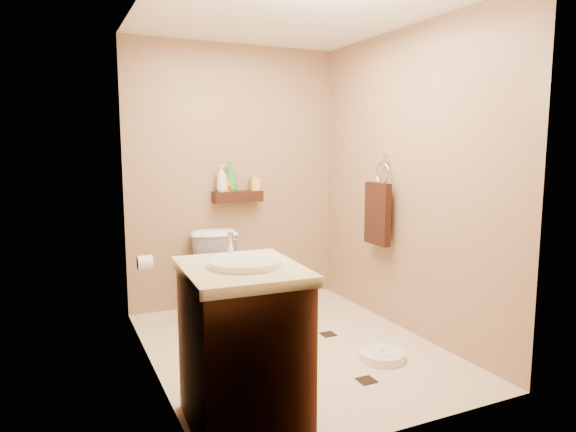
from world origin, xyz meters
TOP-DOWN VIEW (x-y plane):
  - ground at (0.00, 0.00)m, footprint 2.50×2.50m
  - wall_back at (0.00, 1.25)m, footprint 2.00×0.04m
  - wall_front at (0.00, -1.25)m, footprint 2.00×0.04m
  - wall_left at (-1.00, 0.00)m, footprint 0.04×2.50m
  - wall_right at (1.00, 0.00)m, footprint 0.04×2.50m
  - ceiling at (0.00, 0.00)m, footprint 2.00×2.50m
  - wall_shelf at (0.00, 1.17)m, footprint 0.46×0.14m
  - floor_accents at (0.02, -0.03)m, footprint 1.21×1.42m
  - toilet at (-0.29, 0.83)m, footprint 0.51×0.77m
  - vanity at (-0.70, -0.86)m, footprint 0.63×0.75m
  - bathroom_scale at (0.47, -0.47)m, footprint 0.41×0.41m
  - toilet_brush at (-0.55, 0.74)m, footprint 0.10×0.10m
  - towel_ring at (0.91, 0.25)m, footprint 0.12×0.30m
  - toilet_paper at (-0.94, 0.65)m, footprint 0.12×0.11m
  - bottle_a at (-0.15, 1.17)m, footprint 0.10×0.10m
  - bottle_b at (-0.11, 1.17)m, footprint 0.10×0.10m
  - bottle_c at (-0.09, 1.17)m, footprint 0.14×0.14m
  - bottle_d at (-0.06, 1.17)m, footprint 0.13×0.13m
  - bottle_e at (0.17, 1.17)m, footprint 0.08×0.08m

SIDE VIEW (x-z plane):
  - ground at x=0.00m, z-range 0.00..0.00m
  - floor_accents at x=0.02m, z-range 0.00..0.01m
  - bathroom_scale at x=0.47m, z-range 0.00..0.06m
  - toilet_brush at x=-0.55m, z-range -0.06..0.37m
  - toilet at x=-0.29m, z-range 0.00..0.73m
  - vanity at x=-0.70m, z-range -0.05..0.96m
  - toilet_paper at x=-0.94m, z-range 0.54..0.66m
  - towel_ring at x=0.91m, z-range 0.57..1.33m
  - wall_shelf at x=0.00m, z-range 0.97..1.07m
  - bottle_c at x=-0.09m, z-range 1.07..1.20m
  - bottle_b at x=-0.11m, z-range 1.07..1.23m
  - bottle_e at x=0.17m, z-range 1.07..1.25m
  - bottle_a at x=-0.15m, z-range 1.07..1.31m
  - wall_back at x=0.00m, z-range 0.00..2.40m
  - wall_front at x=0.00m, z-range 0.00..2.40m
  - wall_left at x=-1.00m, z-range 0.00..2.40m
  - wall_right at x=1.00m, z-range 0.00..2.40m
  - bottle_d at x=-0.06m, z-range 1.07..1.34m
  - ceiling at x=0.00m, z-range 2.39..2.41m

